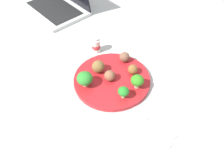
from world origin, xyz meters
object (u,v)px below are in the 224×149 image
meatball_mid_right (133,69)px  fork (164,125)px  broccoli_floret_front_left (137,81)px  meatball_near_rim (109,75)px  laptop (58,2)px  meatball_front_left (125,57)px  yogurt_bottle (96,45)px  napkin (158,127)px  meatball_back_left (98,67)px  broccoli_floret_mid_left (123,92)px  plate (112,80)px  knife (155,131)px  broccoli_floret_front_right (85,78)px

meatball_mid_right → fork: meatball_mid_right is taller
fork → broccoli_floret_front_left: bearing=170.2°
meatball_near_rim → laptop: size_ratio=0.12×
meatball_front_left → yogurt_bottle: yogurt_bottle is taller
meatball_near_rim → napkin: size_ratio=0.24×
meatball_mid_right → meatball_back_left: bearing=-130.7°
broccoli_floret_mid_left → meatball_back_left: 0.15m
meatball_mid_right → napkin: meatball_mid_right is taller
fork → meatball_back_left: bearing=-173.6°
yogurt_bottle → broccoli_floret_mid_left: bearing=-14.6°
plate → laptop: (-0.57, 0.08, 0.03)m
napkin → knife: 0.02m
broccoli_floret_front_left → fork: (0.17, -0.03, -0.04)m
plate → broccoli_floret_mid_left: broccoli_floret_mid_left is taller
fork → knife: bearing=-93.4°
broccoli_floret_front_right → broccoli_floret_front_left: bearing=51.0°
broccoli_floret_front_left → broccoli_floret_front_right: bearing=-129.0°
napkin → yogurt_bottle: (-0.42, 0.05, 0.03)m
plate → meatball_mid_right: 0.09m
broccoli_floret_mid_left → napkin: (0.15, 0.02, -0.04)m
meatball_front_left → meatball_mid_right: 0.07m
broccoli_floret_front_right → yogurt_bottle: (-0.15, 0.14, -0.02)m
meatball_near_rim → yogurt_bottle: yogurt_bottle is taller
broccoli_floret_mid_left → yogurt_bottle: 0.28m
meatball_near_rim → meatball_mid_right: meatball_near_rim is taller
meatball_front_left → napkin: (0.29, -0.10, -0.03)m
meatball_front_left → meatball_near_rim: bearing=-67.7°
plate → meatball_back_left: (-0.06, -0.02, 0.03)m
meatball_back_left → meatball_near_rim: (0.06, 0.01, -0.00)m
broccoli_floret_front_left → napkin: size_ratio=0.31×
meatball_near_rim → knife: meatball_near_rim is taller
knife → meatball_front_left: bearing=159.0°
plate → napkin: 0.25m
meatball_back_left → meatball_mid_right: (0.08, 0.10, -0.01)m
meatball_back_left → laptop: size_ratio=0.14×
meatball_front_left → meatball_near_rim: same height
fork → meatball_near_rim: bearing=-174.1°
broccoli_floret_front_right → knife: 0.29m
meatball_back_left → broccoli_floret_front_left: bearing=23.8°
plate → napkin: (0.25, -0.00, -0.01)m
knife → laptop: laptop is taller
fork → broccoli_floret_mid_left: bearing=-166.8°
meatball_back_left → laptop: 0.52m
broccoli_floret_front_left → napkin: (0.16, -0.05, -0.05)m
laptop → napkin: bearing=-5.9°
broccoli_floret_mid_left → knife: 0.16m
broccoli_floret_mid_left → meatball_front_left: size_ratio=1.14×
broccoli_floret_mid_left → napkin: bearing=7.4°
plate → fork: bearing=3.7°
meatball_back_left → laptop: bearing=168.7°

